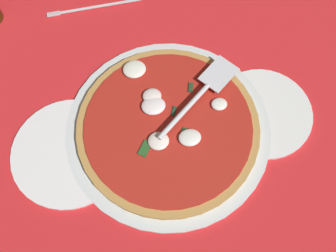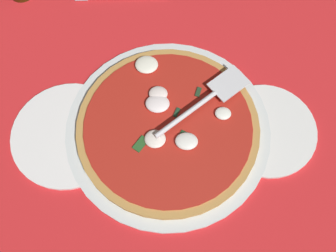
{
  "view_description": "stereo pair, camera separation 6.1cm",
  "coord_description": "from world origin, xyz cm",
  "px_view_note": "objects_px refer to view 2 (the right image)",
  "views": [
    {
      "loc": [
        2.22,
        31.37,
        74.34
      ],
      "look_at": [
        -2.3,
        -0.13,
        2.12
      ],
      "focal_mm": 43.18,
      "sensor_mm": 36.0,
      "label": 1
    },
    {
      "loc": [
        -3.92,
        31.65,
        74.34
      ],
      "look_at": [
        -2.3,
        -0.13,
        2.12
      ],
      "focal_mm": 43.18,
      "sensor_mm": 36.0,
      "label": 2
    }
  ],
  "objects_px": {
    "dinner_plate_right": "(69,134)",
    "pizza": "(168,125)",
    "pizza_server": "(205,100)",
    "dinner_plate_left": "(266,130)"
  },
  "relations": [
    {
      "from": "dinner_plate_left",
      "to": "pizza",
      "type": "distance_m",
      "value": 0.2
    },
    {
      "from": "dinner_plate_right",
      "to": "pizza",
      "type": "distance_m",
      "value": 0.2
    },
    {
      "from": "pizza",
      "to": "pizza_server",
      "type": "height_order",
      "value": "pizza_server"
    },
    {
      "from": "dinner_plate_right",
      "to": "pizza_server",
      "type": "distance_m",
      "value": 0.28
    },
    {
      "from": "dinner_plate_right",
      "to": "pizza",
      "type": "height_order",
      "value": "pizza"
    },
    {
      "from": "pizza",
      "to": "dinner_plate_right",
      "type": "bearing_deg",
      "value": 6.85
    },
    {
      "from": "pizza",
      "to": "pizza_server",
      "type": "distance_m",
      "value": 0.09
    },
    {
      "from": "dinner_plate_left",
      "to": "pizza",
      "type": "height_order",
      "value": "pizza"
    },
    {
      "from": "dinner_plate_left",
      "to": "dinner_plate_right",
      "type": "distance_m",
      "value": 0.39
    },
    {
      "from": "dinner_plate_right",
      "to": "pizza",
      "type": "relative_size",
      "value": 0.63
    }
  ]
}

